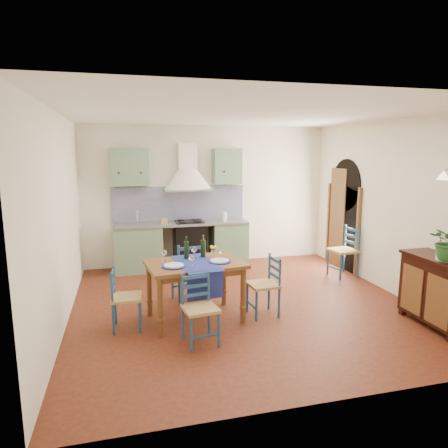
% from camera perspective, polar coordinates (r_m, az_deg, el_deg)
% --- Properties ---
extents(floor, '(5.00, 5.00, 0.00)m').
position_cam_1_polar(floor, '(6.18, 2.73, -11.39)').
color(floor, '#49170F').
rests_on(floor, ground).
extents(back_wall, '(5.00, 0.96, 2.80)m').
position_cam_1_polar(back_wall, '(7.97, -5.26, 1.33)').
color(back_wall, white).
rests_on(back_wall, ground).
extents(right_wall, '(0.26, 5.00, 2.80)m').
position_cam_1_polar(right_wall, '(7.19, 21.55, 2.01)').
color(right_wall, white).
rests_on(right_wall, ground).
extents(left_wall, '(0.04, 5.00, 2.80)m').
position_cam_1_polar(left_wall, '(5.62, -22.34, 0.51)').
color(left_wall, white).
rests_on(left_wall, ground).
extents(ceiling, '(5.00, 5.00, 0.01)m').
position_cam_1_polar(ceiling, '(5.77, 2.98, 15.50)').
color(ceiling, white).
rests_on(ceiling, back_wall).
extents(dining_table, '(1.37, 1.06, 1.13)m').
position_cam_1_polar(dining_table, '(5.44, -4.13, -6.43)').
color(dining_table, brown).
rests_on(dining_table, ground).
extents(chair_near, '(0.44, 0.44, 0.84)m').
position_cam_1_polar(chair_near, '(4.88, -3.52, -11.94)').
color(chair_near, navy).
rests_on(chair_near, ground).
extents(chair_far, '(0.50, 0.50, 0.94)m').
position_cam_1_polar(chair_far, '(6.16, -5.18, -6.69)').
color(chair_far, navy).
rests_on(chair_far, ground).
extents(chair_left, '(0.40, 0.40, 0.81)m').
position_cam_1_polar(chair_left, '(5.38, -14.05, -10.23)').
color(chair_left, navy).
rests_on(chair_left, ground).
extents(chair_right, '(0.42, 0.42, 0.85)m').
position_cam_1_polar(chair_right, '(5.69, 5.89, -8.66)').
color(chair_right, navy).
rests_on(chair_right, ground).
extents(chair_spare, '(0.49, 0.49, 0.93)m').
position_cam_1_polar(chair_spare, '(7.71, 16.83, -3.68)').
color(chair_spare, navy).
rests_on(chair_spare, ground).
extents(sideboard, '(0.50, 1.05, 0.94)m').
position_cam_1_polar(sideboard, '(5.98, 28.39, -8.21)').
color(sideboard, black).
rests_on(sideboard, ground).
extents(potted_plant, '(0.55, 0.51, 0.49)m').
position_cam_1_polar(potted_plant, '(5.70, 29.35, -2.16)').
color(potted_plant, '#225726').
rests_on(potted_plant, sideboard).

